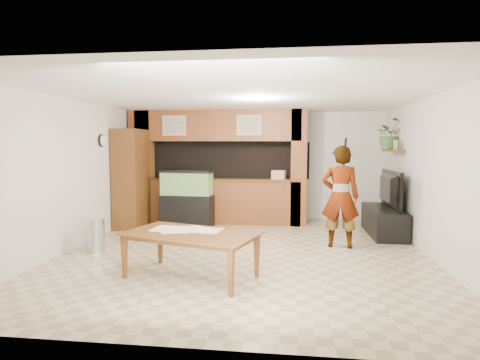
# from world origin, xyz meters

# --- Properties ---
(floor) EXTENTS (6.50, 6.50, 0.00)m
(floor) POSITION_xyz_m (0.00, 0.00, 0.00)
(floor) COLOR tan
(floor) RESTS_ON ground
(ceiling) EXTENTS (6.50, 6.50, 0.00)m
(ceiling) POSITION_xyz_m (0.00, 0.00, 2.60)
(ceiling) COLOR white
(ceiling) RESTS_ON wall_back
(wall_back) EXTENTS (6.00, 0.00, 6.00)m
(wall_back) POSITION_xyz_m (0.00, 3.25, 1.30)
(wall_back) COLOR beige
(wall_back) RESTS_ON floor
(wall_left) EXTENTS (0.00, 6.50, 6.50)m
(wall_left) POSITION_xyz_m (-3.00, 0.00, 1.30)
(wall_left) COLOR beige
(wall_left) RESTS_ON floor
(wall_right) EXTENTS (0.00, 6.50, 6.50)m
(wall_right) POSITION_xyz_m (3.00, 0.00, 1.30)
(wall_right) COLOR beige
(wall_right) RESTS_ON floor
(partition) EXTENTS (4.20, 0.99, 2.60)m
(partition) POSITION_xyz_m (-0.95, 2.64, 1.31)
(partition) COLOR brown
(partition) RESTS_ON floor
(wall_clock) EXTENTS (0.05, 0.25, 0.25)m
(wall_clock) POSITION_xyz_m (-2.97, 1.00, 1.90)
(wall_clock) COLOR black
(wall_clock) RESTS_ON wall_left
(wall_shelf) EXTENTS (0.25, 0.90, 0.04)m
(wall_shelf) POSITION_xyz_m (2.85, 1.95, 1.70)
(wall_shelf) COLOR brown
(wall_shelf) RESTS_ON wall_right
(pantry_cabinet) EXTENTS (0.54, 0.88, 2.15)m
(pantry_cabinet) POSITION_xyz_m (-2.70, 1.78, 1.08)
(pantry_cabinet) COLOR brown
(pantry_cabinet) RESTS_ON floor
(trash_can) EXTENTS (0.31, 0.31, 0.56)m
(trash_can) POSITION_xyz_m (-2.52, -0.25, 0.28)
(trash_can) COLOR #B2B2B7
(trash_can) RESTS_ON floor
(aquarium) EXTENTS (1.14, 0.43, 1.27)m
(aquarium) POSITION_xyz_m (-1.50, 1.95, 0.62)
(aquarium) COLOR black
(aquarium) RESTS_ON floor
(tv_stand) EXTENTS (0.60, 1.64, 0.55)m
(tv_stand) POSITION_xyz_m (2.65, 1.70, 0.27)
(tv_stand) COLOR black
(tv_stand) RESTS_ON floor
(television) EXTENTS (0.21, 1.32, 0.76)m
(television) POSITION_xyz_m (2.65, 1.70, 0.93)
(television) COLOR black
(television) RESTS_ON tv_stand
(photo_frame) EXTENTS (0.06, 0.14, 0.18)m
(photo_frame) POSITION_xyz_m (2.85, 1.77, 1.81)
(photo_frame) COLOR tan
(photo_frame) RESTS_ON wall_shelf
(potted_plant) EXTENTS (0.70, 0.65, 0.64)m
(potted_plant) POSITION_xyz_m (2.82, 2.17, 2.04)
(potted_plant) COLOR #396C2B
(potted_plant) RESTS_ON wall_shelf
(person) EXTENTS (0.70, 0.51, 1.80)m
(person) POSITION_xyz_m (1.64, 0.57, 0.90)
(person) COLOR #A07957
(person) RESTS_ON floor
(microphone) EXTENTS (0.04, 0.10, 0.17)m
(microphone) POSITION_xyz_m (1.69, 0.41, 1.85)
(microphone) COLOR black
(microphone) RESTS_ON person
(dining_table) EXTENTS (2.00, 1.48, 0.63)m
(dining_table) POSITION_xyz_m (-0.59, -1.41, 0.31)
(dining_table) COLOR brown
(dining_table) RESTS_ON floor
(newspaper_a) EXTENTS (0.60, 0.47, 0.01)m
(newspaper_a) POSITION_xyz_m (-0.88, -1.19, 0.63)
(newspaper_a) COLOR silver
(newspaper_a) RESTS_ON dining_table
(newspaper_b) EXTENTS (0.69, 0.59, 0.01)m
(newspaper_b) POSITION_xyz_m (-0.75, -1.21, 0.63)
(newspaper_b) COLOR silver
(newspaper_b) RESTS_ON dining_table
(newspaper_c) EXTENTS (0.56, 0.46, 0.01)m
(newspaper_c) POSITION_xyz_m (-0.44, -1.21, 0.63)
(newspaper_c) COLOR silver
(newspaper_c) RESTS_ON dining_table
(counter_box) EXTENTS (0.34, 0.26, 0.20)m
(counter_box) POSITION_xyz_m (0.51, 2.45, 1.14)
(counter_box) COLOR tan
(counter_box) RESTS_ON partition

